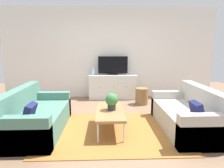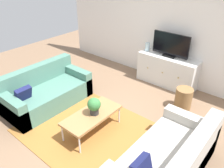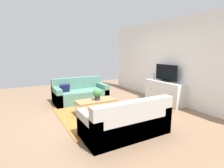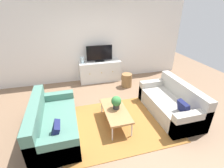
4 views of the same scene
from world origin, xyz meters
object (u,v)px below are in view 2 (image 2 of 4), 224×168
(couch_left_side, at_px, (45,92))
(coffee_table, at_px, (92,115))
(tv_console, at_px, (167,71))
(couch_right_side, at_px, (170,163))
(glass_vase, at_px, (147,47))
(wicker_basket, at_px, (183,98))
(potted_plant, at_px, (94,105))
(flat_screen_tv, at_px, (171,45))

(couch_left_side, bearing_deg, coffee_table, -0.66)
(couch_left_side, bearing_deg, tv_console, 57.11)
(couch_right_side, distance_m, coffee_table, 1.49)
(glass_vase, bearing_deg, couch_right_side, -50.99)
(tv_console, height_order, wicker_basket, tv_console)
(glass_vase, relative_size, wicker_basket, 0.46)
(potted_plant, bearing_deg, tv_console, 87.01)
(coffee_table, relative_size, flat_screen_tv, 1.23)
(wicker_basket, bearing_deg, couch_right_side, -71.03)
(couch_left_side, distance_m, tv_console, 2.83)
(couch_right_side, height_order, tv_console, couch_right_side)
(couch_right_side, height_order, potted_plant, couch_right_side)
(flat_screen_tv, bearing_deg, tv_console, -90.00)
(couch_left_side, height_order, glass_vase, glass_vase)
(tv_console, height_order, glass_vase, glass_vase)
(couch_left_side, xyz_separation_m, tv_console, (1.54, 2.37, 0.09))
(potted_plant, relative_size, tv_console, 0.22)
(couch_right_side, height_order, flat_screen_tv, flat_screen_tv)
(couch_left_side, xyz_separation_m, couch_right_side, (2.87, 0.00, 0.00))
(potted_plant, bearing_deg, couch_right_side, -0.76)
(tv_console, bearing_deg, coffee_table, -93.67)
(glass_vase, bearing_deg, potted_plant, -78.83)
(glass_vase, distance_m, wicker_basket, 1.61)
(potted_plant, relative_size, flat_screen_tv, 0.36)
(couch_left_side, bearing_deg, flat_screen_tv, 57.33)
(couch_left_side, xyz_separation_m, coffee_table, (1.38, -0.02, 0.09))
(potted_plant, distance_m, flat_screen_tv, 2.42)
(couch_left_side, distance_m, wicker_basket, 2.85)
(couch_right_side, bearing_deg, potted_plant, 179.24)
(potted_plant, height_order, tv_console, tv_console)
(coffee_table, height_order, wicker_basket, wicker_basket)
(couch_right_side, distance_m, wicker_basket, 1.80)
(potted_plant, bearing_deg, coffee_table, -130.82)
(couch_left_side, xyz_separation_m, flat_screen_tv, (1.54, 2.39, 0.72))
(coffee_table, distance_m, glass_vase, 2.47)
(wicker_basket, bearing_deg, flat_screen_tv, 137.32)
(coffee_table, relative_size, potted_plant, 3.44)
(coffee_table, bearing_deg, couch_right_side, 0.61)
(flat_screen_tv, xyz_separation_m, wicker_basket, (0.75, -0.69, -0.77))
(tv_console, relative_size, glass_vase, 6.96)
(glass_vase, bearing_deg, flat_screen_tv, 1.95)
(tv_console, bearing_deg, potted_plant, -92.99)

